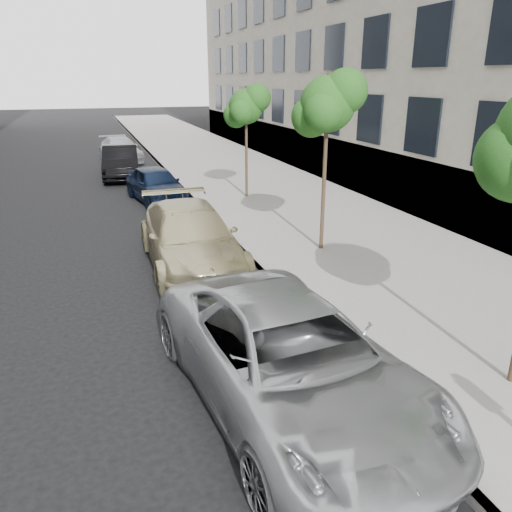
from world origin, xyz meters
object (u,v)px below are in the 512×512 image
sedan_blue (156,184)px  tree_far (247,106)px  sedan_rear (120,150)px  tree_mid (329,104)px  sedan_black (121,162)px  minivan (290,359)px  suv (190,238)px

sedan_blue → tree_far: bearing=-23.6°
sedan_blue → sedan_rear: (-0.51, 10.34, -0.01)m
tree_far → sedan_blue: tree_far is taller
tree_far → sedan_blue: 4.41m
tree_mid → sedan_blue: tree_mid is taller
sedan_black → minivan: bearing=-82.4°
sedan_blue → tree_mid: bearing=-75.2°
suv → sedan_rear: (-0.34, 17.58, -0.10)m
tree_far → sedan_blue: (-3.33, 0.83, -2.78)m
sedan_rear → tree_mid: bearing=-84.9°
sedan_blue → minivan: bearing=-99.6°
tree_far → suv: 7.78m
minivan → sedan_blue: bearing=84.2°
minivan → sedan_rear: (-0.51, 23.48, -0.11)m
minivan → sedan_blue: minivan is taller
tree_mid → suv: size_ratio=0.87×
suv → sedan_blue: 7.24m
minivan → sedan_black: (-0.86, 18.45, -0.03)m
sedan_black → sedan_rear: bearing=91.0°
tree_mid → sedan_black: 13.66m
tree_far → sedan_rear: bearing=109.0°
tree_mid → suv: (-3.50, 0.09, -3.06)m
minivan → sedan_rear: bearing=85.5°
tree_mid → suv: 4.65m
tree_far → suv: tree_far is taller
sedan_rear → tree_far: bearing=-78.2°
sedan_black → sedan_blue: bearing=-75.9°
tree_mid → sedan_rear: bearing=102.3°
sedan_black → sedan_rear: (0.35, 5.03, -0.09)m
sedan_blue → sedan_black: sedan_black is taller
sedan_blue → sedan_rear: sedan_blue is taller
suv → sedan_blue: (0.17, 7.24, -0.09)m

